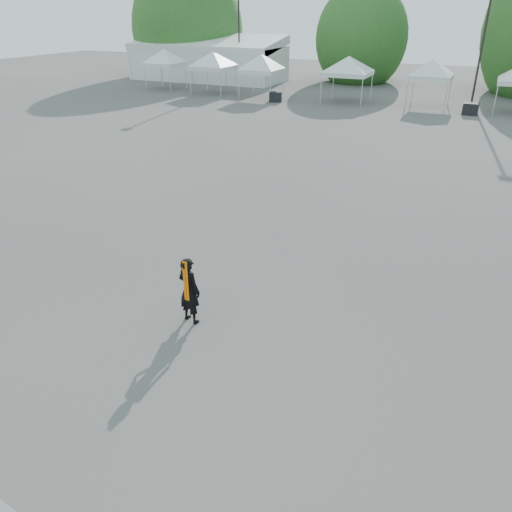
% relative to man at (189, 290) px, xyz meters
% --- Properties ---
extents(ground, '(120.00, 120.00, 0.00)m').
position_rel_man_xyz_m(ground, '(1.01, 2.81, -0.82)').
color(ground, '#474442').
rests_on(ground, ground).
extents(marquee, '(15.00, 6.25, 4.23)m').
position_rel_man_xyz_m(marquee, '(-20.99, 37.81, 1.15)').
color(marquee, silver).
rests_on(marquee, ground).
extents(light_pole_west, '(0.60, 0.25, 10.30)m').
position_rel_man_xyz_m(light_pole_west, '(-16.99, 36.81, 4.95)').
color(light_pole_west, black).
rests_on(light_pole_west, ground).
extents(light_pole_east, '(0.60, 0.25, 9.80)m').
position_rel_man_xyz_m(light_pole_east, '(4.01, 34.81, 4.69)').
color(light_pole_east, black).
rests_on(light_pole_east, ground).
extents(tree_far_w, '(4.80, 4.80, 7.30)m').
position_rel_man_xyz_m(tree_far_w, '(-24.99, 40.81, 3.72)').
color(tree_far_w, '#382314').
rests_on(tree_far_w, ground).
extents(tree_mid_w, '(4.16, 4.16, 6.33)m').
position_rel_man_xyz_m(tree_mid_w, '(-6.99, 42.81, 3.11)').
color(tree_mid_w, '#382314').
rests_on(tree_mid_w, ground).
extents(tent_a, '(3.95, 3.95, 3.88)m').
position_rel_man_xyz_m(tent_a, '(-21.38, 30.88, 2.24)').
color(tent_a, silver).
rests_on(tent_a, ground).
extents(tent_b, '(4.31, 4.31, 3.88)m').
position_rel_man_xyz_m(tent_b, '(-16.25, 30.42, 2.24)').
color(tent_b, silver).
rests_on(tent_b, ground).
extents(tent_c, '(4.08, 4.08, 3.88)m').
position_rel_man_xyz_m(tent_c, '(-11.57, 29.82, 2.24)').
color(tent_c, silver).
rests_on(tent_c, ground).
extents(tent_d, '(4.67, 4.67, 3.88)m').
position_rel_man_xyz_m(tent_d, '(-4.89, 30.91, 2.24)').
color(tent_d, silver).
rests_on(tent_d, ground).
extents(tent_e, '(4.07, 4.07, 3.88)m').
position_rel_man_xyz_m(tent_e, '(1.10, 31.38, 2.24)').
color(tent_e, silver).
rests_on(tent_e, ground).
extents(man, '(0.67, 0.52, 1.64)m').
position_rel_man_xyz_m(man, '(0.00, 0.00, 0.00)').
color(man, black).
rests_on(man, ground).
extents(crate_west, '(1.17, 1.05, 0.75)m').
position_rel_man_xyz_m(crate_west, '(-9.89, 28.74, -0.44)').
color(crate_west, black).
rests_on(crate_west, ground).
extents(crate_mid, '(1.01, 0.79, 0.77)m').
position_rel_man_xyz_m(crate_mid, '(4.20, 29.47, -0.43)').
color(crate_mid, black).
rests_on(crate_mid, ground).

